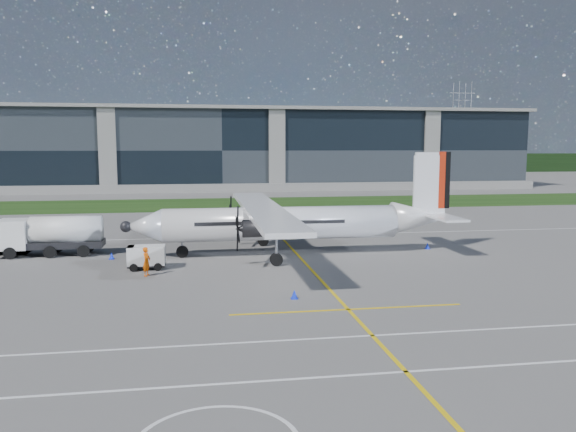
{
  "coord_description": "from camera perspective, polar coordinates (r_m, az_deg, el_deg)",
  "views": [
    {
      "loc": [
        -4.35,
        -32.69,
        8.16
      ],
      "look_at": [
        2.28,
        8.73,
        2.99
      ],
      "focal_mm": 35.0,
      "sensor_mm": 36.0,
      "label": 1
    }
  ],
  "objects": [
    {
      "name": "ground",
      "position": [
        73.27,
        -5.63,
        0.6
      ],
      "size": [
        400.0,
        400.0,
        0.0
      ],
      "primitive_type": "plane",
      "color": "#605D5A",
      "rests_on": "ground"
    },
    {
      "name": "safety_cone_stbdwing",
      "position": [
        54.65,
        -4.85,
        -1.31
      ],
      "size": [
        0.36,
        0.36,
        0.5
      ],
      "primitive_type": "cone",
      "color": "#0D26E3",
      "rests_on": "ground"
    },
    {
      "name": "turboprop_aircraft",
      "position": [
        42.45,
        0.53,
        1.27
      ],
      "size": [
        25.04,
        25.96,
        7.79
      ],
      "primitive_type": null,
      "color": "white",
      "rests_on": "ground"
    },
    {
      "name": "pylon_east",
      "position": [
        203.48,
        17.17,
        8.65
      ],
      "size": [
        9.0,
        4.6,
        30.0
      ],
      "primitive_type": null,
      "color": "gray",
      "rests_on": "ground"
    },
    {
      "name": "grass_strip",
      "position": [
        81.21,
        -5.97,
        1.24
      ],
      "size": [
        400.0,
        18.0,
        0.04
      ],
      "primitive_type": "cube",
      "color": "#16360E",
      "rests_on": "ground"
    },
    {
      "name": "safety_cone_fwd",
      "position": [
        43.08,
        -17.49,
        -3.88
      ],
      "size": [
        0.36,
        0.36,
        0.5
      ],
      "primitive_type": "cone",
      "color": "#0D26E3",
      "rests_on": "ground"
    },
    {
      "name": "white_lane_line",
      "position": [
        20.84,
        3.84,
        -16.01
      ],
      "size": [
        90.0,
        0.15,
        0.01
      ],
      "primitive_type": "cube",
      "color": "white",
      "rests_on": "ground"
    },
    {
      "name": "safety_cone_portwing",
      "position": [
        30.6,
        0.65,
        -7.95
      ],
      "size": [
        0.36,
        0.36,
        0.5
      ],
      "primitive_type": "cone",
      "color": "#0D26E3",
      "rests_on": "ground"
    },
    {
      "name": "tree_line",
      "position": [
        172.82,
        -7.67,
        5.26
      ],
      "size": [
        400.0,
        6.0,
        6.0
      ],
      "primitive_type": "cube",
      "color": "black",
      "rests_on": "ground"
    },
    {
      "name": "terminal_building",
      "position": [
        112.77,
        -6.92,
        6.64
      ],
      "size": [
        120.0,
        20.0,
        15.0
      ],
      "primitive_type": "cube",
      "color": "black",
      "rests_on": "ground"
    },
    {
      "name": "fuel_tanker_truck",
      "position": [
        46.15,
        -23.59,
        -1.88
      ],
      "size": [
        7.91,
        2.57,
        2.97
      ],
      "primitive_type": null,
      "color": "white",
      "rests_on": "ground"
    },
    {
      "name": "yellow_taxiway_centerline",
      "position": [
        44.07,
        0.67,
        -3.63
      ],
      "size": [
        0.2,
        70.0,
        0.01
      ],
      "primitive_type": "cube",
      "color": "yellow",
      "rests_on": "ground"
    },
    {
      "name": "baggage_tug",
      "position": [
        38.93,
        -14.18,
        -4.1
      ],
      "size": [
        2.62,
        1.57,
        1.57
      ],
      "primitive_type": null,
      "color": "silver",
      "rests_on": "ground"
    },
    {
      "name": "safety_cone_tail",
      "position": [
        46.58,
        13.98,
        -2.95
      ],
      "size": [
        0.36,
        0.36,
        0.5
      ],
      "primitive_type": "cone",
      "color": "#0D26E3",
      "rests_on": "ground"
    },
    {
      "name": "ground_crew_person",
      "position": [
        36.82,
        -14.18,
        -4.3
      ],
      "size": [
        0.86,
        1.01,
        2.12
      ],
      "primitive_type": "imported",
      "rotation": [
        0.0,
        0.0,
        1.25
      ],
      "color": "#F25907",
      "rests_on": "ground"
    },
    {
      "name": "safety_cone_nose_stbd",
      "position": [
        43.29,
        -14.18,
        -3.71
      ],
      "size": [
        0.36,
        0.36,
        0.5
      ],
      "primitive_type": "cone",
      "color": "#0D26E3",
      "rests_on": "ground"
    },
    {
      "name": "safety_cone_nose_port",
      "position": [
        40.96,
        -14.62,
        -4.33
      ],
      "size": [
        0.36,
        0.36,
        0.5
      ],
      "primitive_type": "cone",
      "color": "#0D26E3",
      "rests_on": "ground"
    }
  ]
}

